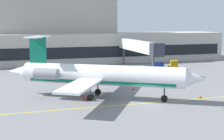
% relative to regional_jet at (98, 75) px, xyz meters
% --- Properties ---
extents(ground, '(120.00, 120.00, 0.11)m').
position_rel_regional_jet_xyz_m(ground, '(5.21, -5.00, -3.34)').
color(ground, slate).
extents(terminal_building, '(70.64, 13.21, 21.51)m').
position_rel_regional_jet_xyz_m(terminal_building, '(6.03, 42.04, 4.47)').
color(terminal_building, '#B7B2A8').
rests_on(terminal_building, ground).
extents(jet_bridge_west, '(2.40, 22.05, 6.57)m').
position_rel_regional_jet_xyz_m(jet_bridge_west, '(15.42, 23.22, 1.90)').
color(jet_bridge_west, silver).
rests_on(jet_bridge_west, ground).
extents(regional_jet, '(25.76, 19.95, 8.58)m').
position_rel_regional_jet_xyz_m(regional_jet, '(0.00, 0.00, 0.00)').
color(regional_jet, white).
rests_on(regional_jet, ground).
extents(baggage_tug, '(2.77, 4.27, 1.95)m').
position_rel_regional_jet_xyz_m(baggage_tug, '(18.55, 20.65, -2.39)').
color(baggage_tug, '#19389E').
rests_on(baggage_tug, ground).
extents(pushback_tractor, '(2.83, 3.76, 2.00)m').
position_rel_regional_jet_xyz_m(pushback_tractor, '(23.39, 22.08, -2.37)').
color(pushback_tractor, '#E5B20C').
rests_on(pushback_tractor, ground).
extents(fuel_tank, '(6.01, 2.36, 2.27)m').
position_rel_regional_jet_xyz_m(fuel_tank, '(-6.05, 23.57, -2.00)').
color(fuel_tank, white).
rests_on(fuel_tank, ground).
extents(safety_cone_alpha, '(0.47, 0.47, 0.55)m').
position_rel_regional_jet_xyz_m(safety_cone_alpha, '(13.75, -4.19, -3.04)').
color(safety_cone_alpha, orange).
rests_on(safety_cone_alpha, ground).
extents(safety_cone_bravo, '(0.47, 0.47, 0.55)m').
position_rel_regional_jet_xyz_m(safety_cone_bravo, '(6.72, 3.83, -3.04)').
color(safety_cone_bravo, orange).
rests_on(safety_cone_bravo, ground).
extents(safety_cone_charlie, '(0.47, 0.47, 0.55)m').
position_rel_regional_jet_xyz_m(safety_cone_charlie, '(-1.18, 4.26, -3.04)').
color(safety_cone_charlie, orange).
rests_on(safety_cone_charlie, ground).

